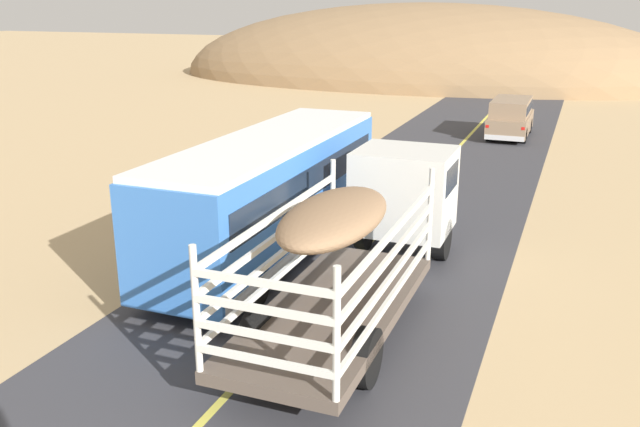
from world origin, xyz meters
The scene contains 4 objects.
livestock_truck centered at (1.08, 11.91, 1.79)m, with size 2.53×9.70×3.02m.
bus centered at (-2.27, 12.90, 1.75)m, with size 2.54×10.00×3.21m.
car_far centered at (1.93, 32.14, 1.09)m, with size 1.90×4.62×1.93m.
distant_hill centered at (-8.38, 56.70, 0.00)m, with size 45.37×22.60×12.99m, color #8D6E4C.
Camera 1 is at (5.28, -2.84, 6.64)m, focal length 37.83 mm.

